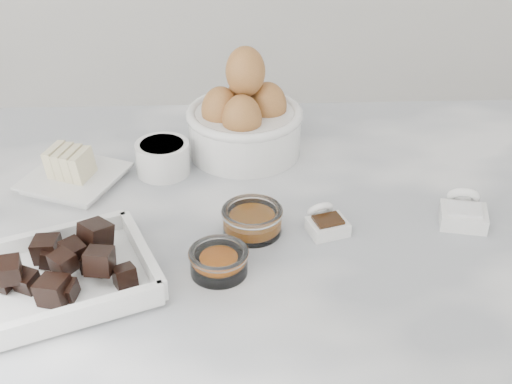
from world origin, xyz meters
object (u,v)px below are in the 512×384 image
at_px(vanilla_spoon, 326,222).
at_px(egg_bowl, 244,119).
at_px(zest_bowl, 219,260).
at_px(chocolate_dish, 55,273).
at_px(honey_bowl, 252,220).
at_px(butter_plate, 72,172).
at_px(salt_spoon, 463,211).
at_px(sugar_ramekin, 163,157).

bearing_deg(vanilla_spoon, egg_bowl, 114.74).
xyz_separation_m(zest_bowl, vanilla_spoon, (0.14, 0.09, -0.00)).
height_order(chocolate_dish, vanilla_spoon, chocolate_dish).
xyz_separation_m(chocolate_dish, vanilla_spoon, (0.34, 0.11, -0.01)).
relative_size(egg_bowl, honey_bowl, 2.22).
xyz_separation_m(egg_bowl, vanilla_spoon, (0.10, -0.23, -0.04)).
xyz_separation_m(chocolate_dish, egg_bowl, (0.23, 0.34, 0.03)).
xyz_separation_m(egg_bowl, zest_bowl, (-0.04, -0.31, -0.04)).
bearing_deg(chocolate_dish, butter_plate, 95.92).
xyz_separation_m(vanilla_spoon, salt_spoon, (0.19, 0.02, 0.00)).
relative_size(egg_bowl, salt_spoon, 2.18).
distance_m(chocolate_dish, honey_bowl, 0.26).
height_order(honey_bowl, zest_bowl, honey_bowl).
relative_size(chocolate_dish, salt_spoon, 3.26).
relative_size(butter_plate, salt_spoon, 2.01).
height_order(butter_plate, salt_spoon, butter_plate).
bearing_deg(vanilla_spoon, honey_bowl, 179.74).
bearing_deg(vanilla_spoon, salt_spoon, 4.50).
xyz_separation_m(sugar_ramekin, honey_bowl, (0.13, -0.16, -0.01)).
bearing_deg(salt_spoon, chocolate_dish, -166.49).
xyz_separation_m(butter_plate, honey_bowl, (0.27, -0.14, -0.00)).
height_order(egg_bowl, zest_bowl, egg_bowl).
bearing_deg(salt_spoon, egg_bowl, 144.54).
relative_size(zest_bowl, vanilla_spoon, 1.05).
bearing_deg(egg_bowl, zest_bowl, -97.25).
relative_size(chocolate_dish, honey_bowl, 3.31).
bearing_deg(zest_bowl, vanilla_spoon, 30.86).
bearing_deg(zest_bowl, salt_spoon, 16.75).
height_order(zest_bowl, salt_spoon, salt_spoon).
relative_size(egg_bowl, zest_bowl, 2.45).
relative_size(butter_plate, sugar_ramekin, 2.08).
xyz_separation_m(butter_plate, zest_bowl, (0.22, -0.22, -0.00)).
xyz_separation_m(butter_plate, salt_spoon, (0.56, -0.12, -0.00)).
bearing_deg(sugar_ramekin, butter_plate, -168.44).
relative_size(egg_bowl, vanilla_spoon, 2.58).
xyz_separation_m(sugar_ramekin, egg_bowl, (0.13, 0.06, 0.03)).
height_order(zest_bowl, vanilla_spoon, vanilla_spoon).
bearing_deg(honey_bowl, chocolate_dish, -154.75).
height_order(egg_bowl, honey_bowl, egg_bowl).
relative_size(butter_plate, vanilla_spoon, 2.38).
distance_m(butter_plate, salt_spoon, 0.57).
relative_size(sugar_ramekin, vanilla_spoon, 1.15).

